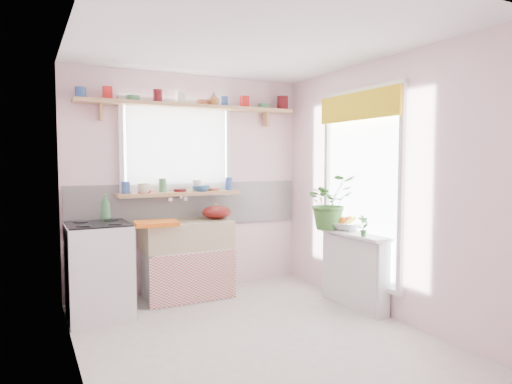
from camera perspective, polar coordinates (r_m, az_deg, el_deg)
name	(u,v)px	position (r m, az deg, el deg)	size (l,w,h in m)	color
room	(269,174)	(4.95, 1.69, 2.32)	(3.20, 3.20, 3.20)	silver
sink_unit	(186,259)	(5.14, -8.75, -8.23)	(0.95, 0.65, 1.11)	white
cooker	(99,270)	(4.69, -19.02, -9.23)	(0.58, 0.58, 0.93)	white
radiator_ledge	(354,268)	(4.88, 12.15, -9.32)	(0.22, 0.95, 0.78)	white
windowsill	(180,194)	(5.21, -9.47, -0.19)	(1.40, 0.22, 0.04)	tan
pine_shelf	(192,106)	(5.27, -7.98, 10.55)	(2.52, 0.24, 0.04)	tan
shelf_crockery	(190,100)	(5.27, -8.23, 11.36)	(2.47, 0.11, 0.12)	#3359A5
sill_crockery	(179,187)	(5.20, -9.66, 0.63)	(1.35, 0.11, 0.12)	#3359A5
dish_tray	(156,223)	(4.77, -12.35, -3.85)	(0.43, 0.32, 0.04)	orange
colander	(217,212)	(5.20, -4.94, -2.53)	(0.33, 0.33, 0.15)	#611210
jade_plant	(330,202)	(4.97, 9.17, -1.23)	(0.53, 0.46, 0.58)	#396D2B
fruit_bowl	(347,226)	(4.95, 11.34, -4.20)	(0.34, 0.34, 0.08)	silver
herb_pot	(363,226)	(4.56, 13.26, -4.13)	(0.11, 0.07, 0.21)	#29672B
soap_bottle_sink	(216,211)	(5.21, -5.00, -2.40)	(0.08, 0.08, 0.17)	#C5D55E
sill_cup	(144,188)	(5.04, -13.84, 0.43)	(0.13, 0.13, 0.10)	beige
sill_bowl	(201,189)	(5.23, -6.89, 0.42)	(0.20, 0.20, 0.06)	#2F6599
shelf_vase	(214,99)	(5.31, -5.31, 11.51)	(0.14, 0.14, 0.14)	#945B2D
cooker_bottle	(105,207)	(4.82, -18.31, -1.77)	(0.10, 0.10, 0.26)	#448850
fruit	(347,220)	(4.95, 11.36, -3.47)	(0.20, 0.14, 0.10)	orange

